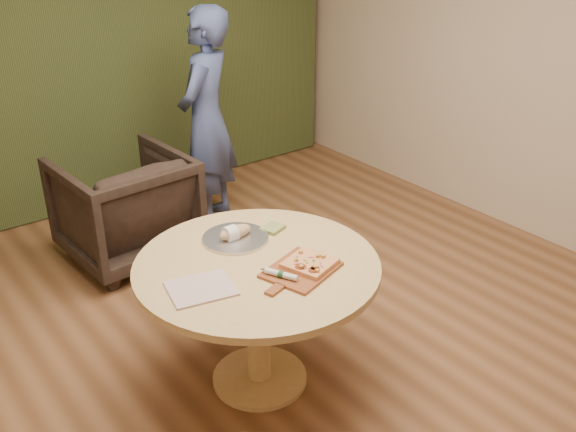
{
  "coord_description": "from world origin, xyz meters",
  "views": [
    {
      "loc": [
        -1.79,
        -2.17,
        2.39
      ],
      "look_at": [
        0.07,
        0.25,
        0.88
      ],
      "focal_mm": 40.0,
      "sensor_mm": 36.0,
      "label": 1
    }
  ],
  "objects_px": {
    "pizza_paddle": "(300,271)",
    "bread_roll": "(234,233)",
    "flatbread_pizza": "(310,263)",
    "cutlery_roll": "(281,274)",
    "serving_tray": "(235,238)",
    "armchair": "(125,202)",
    "pedestal_table": "(258,286)",
    "person_standing": "(207,120)"
  },
  "relations": [
    {
      "from": "pedestal_table",
      "to": "bread_roll",
      "type": "distance_m",
      "value": 0.33
    },
    {
      "from": "pedestal_table",
      "to": "person_standing",
      "type": "distance_m",
      "value": 2.05
    },
    {
      "from": "bread_roll",
      "to": "pizza_paddle",
      "type": "bearing_deg",
      "value": -81.18
    },
    {
      "from": "cutlery_roll",
      "to": "armchair",
      "type": "height_order",
      "value": "armchair"
    },
    {
      "from": "serving_tray",
      "to": "armchair",
      "type": "height_order",
      "value": "armchair"
    },
    {
      "from": "bread_roll",
      "to": "person_standing",
      "type": "height_order",
      "value": "person_standing"
    },
    {
      "from": "cutlery_roll",
      "to": "armchair",
      "type": "xyz_separation_m",
      "value": [
        0.04,
        1.93,
        -0.35
      ]
    },
    {
      "from": "flatbread_pizza",
      "to": "person_standing",
      "type": "distance_m",
      "value": 2.16
    },
    {
      "from": "pizza_paddle",
      "to": "person_standing",
      "type": "relative_size",
      "value": 0.28
    },
    {
      "from": "armchair",
      "to": "person_standing",
      "type": "bearing_deg",
      "value": -173.81
    },
    {
      "from": "pizza_paddle",
      "to": "armchair",
      "type": "height_order",
      "value": "armchair"
    },
    {
      "from": "flatbread_pizza",
      "to": "armchair",
      "type": "height_order",
      "value": "armchair"
    },
    {
      "from": "pedestal_table",
      "to": "serving_tray",
      "type": "height_order",
      "value": "serving_tray"
    },
    {
      "from": "cutlery_roll",
      "to": "armchair",
      "type": "bearing_deg",
      "value": 62.9
    },
    {
      "from": "serving_tray",
      "to": "person_standing",
      "type": "xyz_separation_m",
      "value": [
        0.78,
        1.58,
        0.1
      ]
    },
    {
      "from": "cutlery_roll",
      "to": "serving_tray",
      "type": "relative_size",
      "value": 0.53
    },
    {
      "from": "serving_tray",
      "to": "bread_roll",
      "type": "xyz_separation_m",
      "value": [
        -0.01,
        0.0,
        0.04
      ]
    },
    {
      "from": "pedestal_table",
      "to": "person_standing",
      "type": "bearing_deg",
      "value": 65.91
    },
    {
      "from": "flatbread_pizza",
      "to": "bread_roll",
      "type": "relative_size",
      "value": 1.43
    },
    {
      "from": "flatbread_pizza",
      "to": "cutlery_roll",
      "type": "distance_m",
      "value": 0.18
    },
    {
      "from": "pedestal_table",
      "to": "armchair",
      "type": "bearing_deg",
      "value": 88.7
    },
    {
      "from": "cutlery_roll",
      "to": "pedestal_table",
      "type": "bearing_deg",
      "value": 63.82
    },
    {
      "from": "serving_tray",
      "to": "bread_roll",
      "type": "distance_m",
      "value": 0.04
    },
    {
      "from": "bread_roll",
      "to": "armchair",
      "type": "relative_size",
      "value": 0.22
    },
    {
      "from": "flatbread_pizza",
      "to": "cutlery_roll",
      "type": "xyz_separation_m",
      "value": [
        -0.18,
        -0.0,
        0.0
      ]
    },
    {
      "from": "pedestal_table",
      "to": "pizza_paddle",
      "type": "height_order",
      "value": "pizza_paddle"
    },
    {
      "from": "serving_tray",
      "to": "cutlery_roll",
      "type": "bearing_deg",
      "value": -96.04
    },
    {
      "from": "pedestal_table",
      "to": "armchair",
      "type": "relative_size",
      "value": 1.43
    },
    {
      "from": "pedestal_table",
      "to": "cutlery_roll",
      "type": "height_order",
      "value": "cutlery_roll"
    },
    {
      "from": "flatbread_pizza",
      "to": "cutlery_roll",
      "type": "relative_size",
      "value": 1.46
    },
    {
      "from": "pedestal_table",
      "to": "armchair",
      "type": "distance_m",
      "value": 1.73
    },
    {
      "from": "armchair",
      "to": "person_standing",
      "type": "distance_m",
      "value": 0.91
    },
    {
      "from": "pizza_paddle",
      "to": "serving_tray",
      "type": "relative_size",
      "value": 1.33
    },
    {
      "from": "pizza_paddle",
      "to": "bread_roll",
      "type": "xyz_separation_m",
      "value": [
        -0.07,
        0.48,
        0.04
      ]
    },
    {
      "from": "serving_tray",
      "to": "armchair",
      "type": "relative_size",
      "value": 0.41
    },
    {
      "from": "pizza_paddle",
      "to": "armchair",
      "type": "xyz_separation_m",
      "value": [
        -0.08,
        1.93,
        -0.32
      ]
    },
    {
      "from": "armchair",
      "to": "serving_tray",
      "type": "bearing_deg",
      "value": 87.1
    },
    {
      "from": "pizza_paddle",
      "to": "bread_roll",
      "type": "height_order",
      "value": "bread_roll"
    },
    {
      "from": "cutlery_roll",
      "to": "bread_roll",
      "type": "xyz_separation_m",
      "value": [
        0.04,
        0.47,
        0.01
      ]
    },
    {
      "from": "pizza_paddle",
      "to": "serving_tray",
      "type": "distance_m",
      "value": 0.48
    },
    {
      "from": "armchair",
      "to": "person_standing",
      "type": "xyz_separation_m",
      "value": [
        0.79,
        0.13,
        0.43
      ]
    },
    {
      "from": "pizza_paddle",
      "to": "cutlery_roll",
      "type": "bearing_deg",
      "value": 162.47
    }
  ]
}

